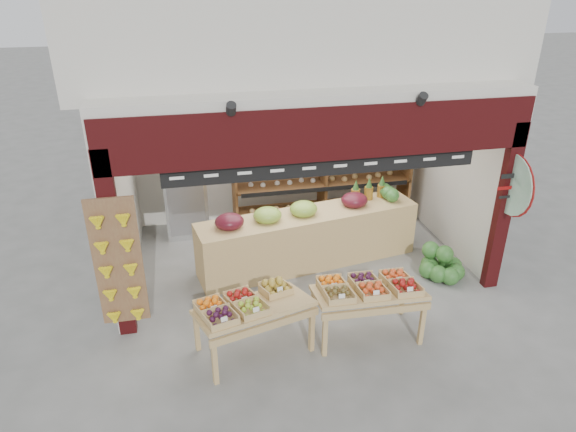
{
  "coord_description": "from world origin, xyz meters",
  "views": [
    {
      "loc": [
        -1.79,
        -7.09,
        4.52
      ],
      "look_at": [
        -0.32,
        -0.2,
        1.12
      ],
      "focal_mm": 32.0,
      "sensor_mm": 36.0,
      "label": 1
    }
  ],
  "objects_px": {
    "cardboard_stack": "(243,252)",
    "mid_counter": "(308,237)",
    "refrigerator": "(184,184)",
    "back_shelving": "(323,166)",
    "display_table_left": "(245,306)",
    "watermelon_pile": "(442,265)",
    "display_table_right": "(368,289)"
  },
  "relations": [
    {
      "from": "mid_counter",
      "to": "watermelon_pile",
      "type": "bearing_deg",
      "value": -22.94
    },
    {
      "from": "mid_counter",
      "to": "display_table_right",
      "type": "relative_size",
      "value": 2.6
    },
    {
      "from": "mid_counter",
      "to": "watermelon_pile",
      "type": "relative_size",
      "value": 5.06
    },
    {
      "from": "display_table_right",
      "to": "refrigerator",
      "type": "bearing_deg",
      "value": 122.05
    },
    {
      "from": "watermelon_pile",
      "to": "cardboard_stack",
      "type": "bearing_deg",
      "value": 162.19
    },
    {
      "from": "back_shelving",
      "to": "cardboard_stack",
      "type": "xyz_separation_m",
      "value": [
        -1.69,
        -1.22,
        -0.95
      ]
    },
    {
      "from": "cardboard_stack",
      "to": "mid_counter",
      "type": "distance_m",
      "value": 1.11
    },
    {
      "from": "display_table_left",
      "to": "watermelon_pile",
      "type": "height_order",
      "value": "display_table_left"
    },
    {
      "from": "display_table_left",
      "to": "display_table_right",
      "type": "relative_size",
      "value": 1.09
    },
    {
      "from": "watermelon_pile",
      "to": "back_shelving",
      "type": "bearing_deg",
      "value": 122.3
    },
    {
      "from": "refrigerator",
      "to": "mid_counter",
      "type": "height_order",
      "value": "refrigerator"
    },
    {
      "from": "mid_counter",
      "to": "display_table_left",
      "type": "relative_size",
      "value": 2.38
    },
    {
      "from": "back_shelving",
      "to": "refrigerator",
      "type": "bearing_deg",
      "value": 174.34
    },
    {
      "from": "mid_counter",
      "to": "display_table_left",
      "type": "xyz_separation_m",
      "value": [
        -1.31,
        -2.01,
        0.21
      ]
    },
    {
      "from": "refrigerator",
      "to": "mid_counter",
      "type": "xyz_separation_m",
      "value": [
        1.93,
        -1.62,
        -0.47
      ]
    },
    {
      "from": "back_shelving",
      "to": "display_table_right",
      "type": "relative_size",
      "value": 2.32
    },
    {
      "from": "refrigerator",
      "to": "display_table_left",
      "type": "bearing_deg",
      "value": -81.18
    },
    {
      "from": "refrigerator",
      "to": "watermelon_pile",
      "type": "relative_size",
      "value": 2.62
    },
    {
      "from": "cardboard_stack",
      "to": "mid_counter",
      "type": "height_order",
      "value": "mid_counter"
    },
    {
      "from": "refrigerator",
      "to": "mid_counter",
      "type": "relative_size",
      "value": 0.52
    },
    {
      "from": "back_shelving",
      "to": "display_table_right",
      "type": "height_order",
      "value": "back_shelving"
    },
    {
      "from": "mid_counter",
      "to": "display_table_right",
      "type": "height_order",
      "value": "mid_counter"
    },
    {
      "from": "back_shelving",
      "to": "refrigerator",
      "type": "xyz_separation_m",
      "value": [
        -2.55,
        0.25,
        -0.24
      ]
    },
    {
      "from": "cardboard_stack",
      "to": "mid_counter",
      "type": "xyz_separation_m",
      "value": [
        1.07,
        -0.14,
        0.24
      ]
    },
    {
      "from": "cardboard_stack",
      "to": "display_table_left",
      "type": "bearing_deg",
      "value": -96.47
    },
    {
      "from": "refrigerator",
      "to": "display_table_left",
      "type": "relative_size",
      "value": 1.23
    },
    {
      "from": "display_table_right",
      "to": "watermelon_pile",
      "type": "distance_m",
      "value": 2.11
    },
    {
      "from": "refrigerator",
      "to": "display_table_left",
      "type": "distance_m",
      "value": 3.69
    },
    {
      "from": "back_shelving",
      "to": "display_table_right",
      "type": "bearing_deg",
      "value": -95.19
    },
    {
      "from": "back_shelving",
      "to": "watermelon_pile",
      "type": "xyz_separation_m",
      "value": [
        1.4,
        -2.22,
        -1.02
      ]
    },
    {
      "from": "display_table_left",
      "to": "watermelon_pile",
      "type": "xyz_separation_m",
      "value": [
        3.34,
        1.15,
        -0.51
      ]
    },
    {
      "from": "refrigerator",
      "to": "mid_counter",
      "type": "distance_m",
      "value": 2.56
    }
  ]
}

